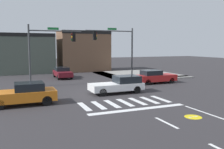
% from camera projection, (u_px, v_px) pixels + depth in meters
% --- Properties ---
extents(ground_plane, '(120.00, 120.00, 0.00)m').
position_uv_depth(ground_plane, '(103.00, 92.00, 21.46)').
color(ground_plane, '#302D30').
extents(crosswalk_near, '(6.45, 2.45, 0.01)m').
position_uv_depth(crosswalk_near, '(125.00, 102.00, 17.34)').
color(crosswalk_near, silver).
rests_on(crosswalk_near, ground_plane).
extents(lane_markings, '(6.80, 20.25, 0.01)m').
position_uv_depth(lane_markings, '(220.00, 136.00, 10.87)').
color(lane_markings, white).
rests_on(lane_markings, ground_plane).
extents(bike_detector_marking, '(0.98, 0.98, 0.01)m').
position_uv_depth(bike_detector_marking, '(193.00, 117.00, 13.80)').
color(bike_detector_marking, yellow).
rests_on(bike_detector_marking, ground_plane).
extents(curb_corner_northeast, '(10.00, 10.60, 0.15)m').
position_uv_depth(curb_corner_northeast, '(137.00, 75.00, 33.34)').
color(curb_corner_northeast, gray).
rests_on(curb_corner_northeast, ground_plane).
extents(storefront_row, '(17.45, 5.42, 6.38)m').
position_uv_depth(storefront_row, '(54.00, 52.00, 37.76)').
color(storefront_row, '#4C564C').
rests_on(storefront_row, ground_plane).
extents(traffic_signal_northwest, '(5.29, 0.32, 6.10)m').
position_uv_depth(traffic_signal_northwest, '(49.00, 45.00, 24.18)').
color(traffic_signal_northwest, '#383A3D').
rests_on(traffic_signal_northwest, ground_plane).
extents(traffic_signal_northeast, '(5.82, 0.32, 6.11)m').
position_uv_depth(traffic_signal_northeast, '(116.00, 44.00, 27.93)').
color(traffic_signal_northeast, '#383A3D').
rests_on(traffic_signal_northeast, ground_plane).
extents(car_red, '(4.35, 1.75, 1.44)m').
position_uv_depth(car_red, '(155.00, 77.00, 26.23)').
color(car_red, red).
rests_on(car_red, ground_plane).
extents(car_orange, '(4.34, 1.91, 1.52)m').
position_uv_depth(car_orange, '(24.00, 94.00, 16.59)').
color(car_orange, orange).
rests_on(car_orange, ground_plane).
extents(car_white, '(4.55, 1.90, 1.46)m').
position_uv_depth(car_white, '(119.00, 85.00, 20.84)').
color(car_white, white).
rests_on(car_white, ground_plane).
extents(car_maroon, '(1.78, 4.14, 1.36)m').
position_uv_depth(car_maroon, '(62.00, 72.00, 30.57)').
color(car_maroon, maroon).
rests_on(car_maroon, ground_plane).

